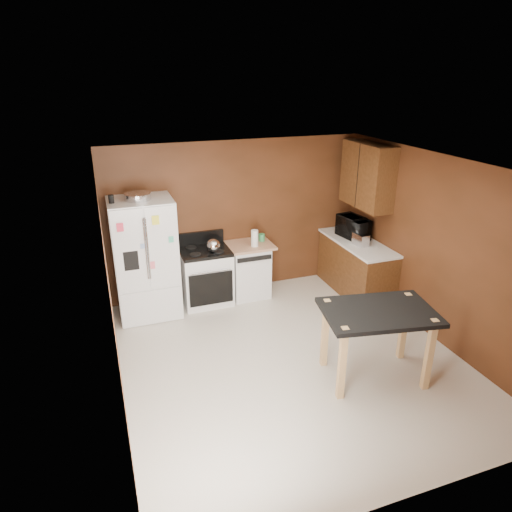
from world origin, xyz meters
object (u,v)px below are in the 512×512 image
pen_cup (111,199)px  green_canister (262,237)px  paper_towel (255,238)px  island (378,320)px  microwave (353,228)px  gas_range (206,275)px  toaster (361,240)px  dishwasher (248,269)px  kettle (213,246)px  refrigerator (145,259)px  roasting_pan (138,196)px

pen_cup → green_canister: bearing=5.8°
paper_towel → island: paper_towel is taller
paper_towel → microwave: bearing=-6.2°
gas_range → microwave: bearing=-6.3°
toaster → microwave: microwave is taller
pen_cup → dishwasher: pen_cup is taller
paper_towel → dishwasher: size_ratio=0.30×
pen_cup → microwave: 3.83m
kettle → paper_towel: 0.69m
kettle → dishwasher: size_ratio=0.24×
pen_cup → toaster: size_ratio=0.44×
refrigerator → gas_range: (0.91, 0.06, -0.44)m
microwave → island: bearing=147.6°
kettle → toaster: 2.33m
pen_cup → paper_towel: pen_cup is taller
pen_cup → microwave: size_ratio=0.20×
gas_range → island: bearing=-60.7°
pen_cup → kettle: (1.39, -0.01, -0.85)m
roasting_pan → refrigerator: bearing=4.7°
kettle → toaster: bearing=-12.2°
green_canister → dishwasher: green_canister is taller
roasting_pan → green_canister: bearing=4.9°
kettle → paper_towel: size_ratio=0.79×
kettle → refrigerator: 1.02m
dishwasher → roasting_pan: bearing=-177.0°
pen_cup → refrigerator: (0.38, 0.07, -0.96)m
island → green_canister: bearing=99.8°
refrigerator → dishwasher: bearing=3.0°
pen_cup → green_canister: pen_cup is taller
refrigerator → gas_range: size_ratio=1.64×
refrigerator → island: size_ratio=1.27×
roasting_pan → green_canister: roasting_pan is taller
roasting_pan → refrigerator: roasting_pan is taller
toaster → roasting_pan: bearing=164.7°
toaster → dishwasher: 1.87m
green_canister → dishwasher: size_ratio=0.13×
green_canister → pen_cup: bearing=-174.2°
dishwasher → green_canister: bearing=16.8°
gas_range → refrigerator: bearing=-176.2°
roasting_pan → gas_range: size_ratio=0.34×
green_canister → microwave: bearing=-14.1°
roasting_pan → gas_range: 1.67m
toaster → island: size_ratio=0.18×
green_canister → gas_range: bearing=-174.0°
kettle → toaster: size_ratio=0.82×
toaster → microwave: 0.37m
roasting_pan → gas_range: bearing=3.8°
pen_cup → kettle: bearing=-0.6°
dishwasher → kettle: bearing=-165.0°
toaster → green_canister: bearing=146.9°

